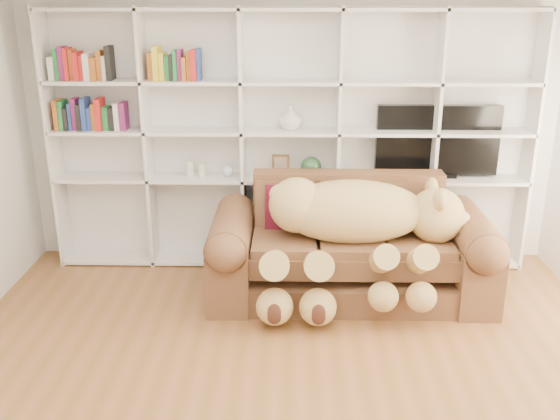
{
  "coord_description": "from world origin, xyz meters",
  "views": [
    {
      "loc": [
        0.02,
        -3.33,
        2.52
      ],
      "look_at": [
        -0.08,
        1.63,
        0.77
      ],
      "focal_mm": 40.0,
      "sensor_mm": 36.0,
      "label": 1
    }
  ],
  "objects_px": {
    "teddy_bear": "(354,227)",
    "gift_box": "(477,286)",
    "sofa": "(349,253)",
    "tv": "(437,142)"
  },
  "relations": [
    {
      "from": "sofa",
      "to": "gift_box",
      "type": "bearing_deg",
      "value": -3.86
    },
    {
      "from": "teddy_bear",
      "to": "gift_box",
      "type": "xyz_separation_m",
      "value": [
        1.1,
        0.13,
        -0.59
      ]
    },
    {
      "from": "teddy_bear",
      "to": "gift_box",
      "type": "height_order",
      "value": "teddy_bear"
    },
    {
      "from": "teddy_bear",
      "to": "tv",
      "type": "distance_m",
      "value": 1.33
    },
    {
      "from": "sofa",
      "to": "tv",
      "type": "bearing_deg",
      "value": 40.24
    },
    {
      "from": "tv",
      "to": "teddy_bear",
      "type": "bearing_deg",
      "value": -132.28
    },
    {
      "from": "sofa",
      "to": "tv",
      "type": "xyz_separation_m",
      "value": [
        0.84,
        0.71,
        0.82
      ]
    },
    {
      "from": "sofa",
      "to": "tv",
      "type": "height_order",
      "value": "tv"
    },
    {
      "from": "teddy_bear",
      "to": "tv",
      "type": "bearing_deg",
      "value": 51.68
    },
    {
      "from": "sofa",
      "to": "gift_box",
      "type": "distance_m",
      "value": 1.15
    }
  ]
}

